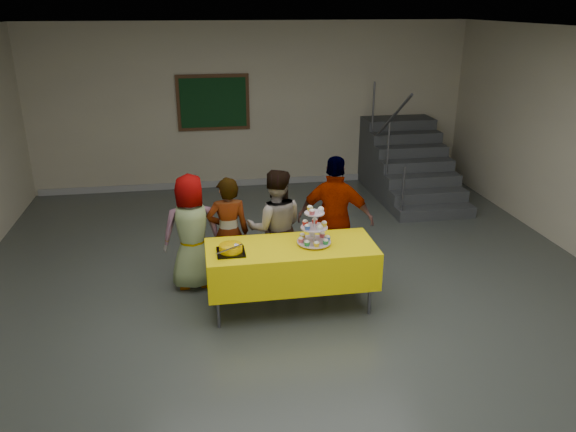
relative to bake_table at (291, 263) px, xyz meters
name	(u,v)px	position (x,y,z in m)	size (l,w,h in m)	color
room_shell	(308,129)	(0.11, -0.28, 1.57)	(10.00, 10.04, 3.02)	#4C514C
bake_table	(291,263)	(0.00, 0.00, 0.00)	(1.88, 0.78, 0.77)	#595960
cupcake_stand	(314,231)	(0.26, 0.01, 0.38)	(0.38, 0.38, 0.44)	silver
bear_cake	(231,248)	(-0.67, -0.07, 0.27)	(0.32, 0.36, 0.12)	black
schoolchild_a	(192,232)	(-1.08, 0.72, 0.16)	(0.70, 0.45, 1.43)	slate
schoolchild_b	(228,233)	(-0.65, 0.66, 0.14)	(0.51, 0.33, 1.40)	slate
schoolchild_c	(275,228)	(-0.08, 0.64, 0.18)	(0.71, 0.56, 1.47)	slate
schoolchild_d	(335,220)	(0.66, 0.62, 0.24)	(0.94, 0.39, 1.60)	slate
staircase	(406,166)	(2.81, 3.83, -0.07)	(1.30, 2.40, 2.04)	#424447
noticeboard	(213,103)	(-0.61, 4.66, 1.04)	(1.30, 0.05, 1.00)	#472B16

